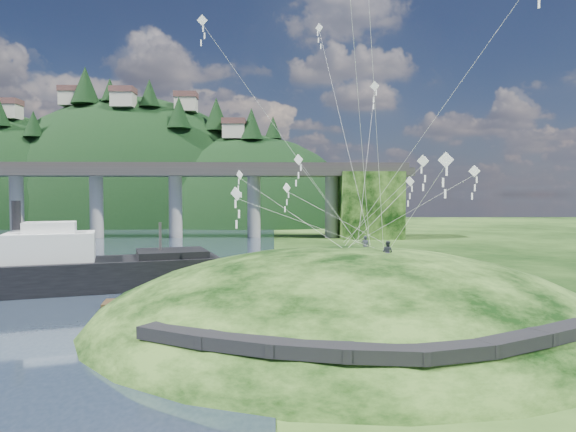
{
  "coord_description": "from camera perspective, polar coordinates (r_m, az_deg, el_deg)",
  "views": [
    {
      "loc": [
        2.94,
        -32.0,
        8.59
      ],
      "look_at": [
        4.0,
        6.0,
        7.0
      ],
      "focal_mm": 32.0,
      "sensor_mm": 36.0,
      "label": 1
    }
  ],
  "objects": [
    {
      "name": "ground",
      "position": [
        33.26,
        -6.78,
        -12.59
      ],
      "size": [
        320.0,
        320.0,
        0.0
      ],
      "primitive_type": "plane",
      "color": "black",
      "rests_on": "ground"
    },
    {
      "name": "footpath",
      "position": [
        23.62,
        9.78,
        -13.62
      ],
      "size": [
        22.29,
        5.84,
        0.83
      ],
      "color": "black",
      "rests_on": "ground"
    },
    {
      "name": "grass_hill",
      "position": [
        35.82,
        6.79,
        -13.98
      ],
      "size": [
        36.0,
        32.0,
        13.0
      ],
      "color": "black",
      "rests_on": "ground"
    },
    {
      "name": "bridge",
      "position": [
        106.22,
        -17.69,
        2.88
      ],
      "size": [
        160.0,
        11.0,
        15.0
      ],
      "color": "#2D2B2B",
      "rests_on": "ground"
    },
    {
      "name": "wooden_dock",
      "position": [
        40.34,
        -9.59,
        -9.28
      ],
      "size": [
        14.54,
        4.33,
        1.03
      ],
      "color": "#352515",
      "rests_on": "ground"
    },
    {
      "name": "kite_flyers",
      "position": [
        34.39,
        10.1,
        -2.51
      ],
      "size": [
        1.58,
        4.14,
        1.56
      ],
      "color": "#292C37",
      "rests_on": "ground"
    },
    {
      "name": "work_barge",
      "position": [
        49.78,
        -21.72,
        -5.36
      ],
      "size": [
        23.89,
        12.99,
        8.08
      ],
      "color": "black",
      "rests_on": "ground"
    },
    {
      "name": "kite_swarm",
      "position": [
        34.66,
        6.93,
        11.74
      ],
      "size": [
        19.08,
        17.69,
        18.97
      ],
      "color": "white",
      "rests_on": "ground"
    },
    {
      "name": "far_ridge",
      "position": [
        161.83,
        -18.33,
        -3.41
      ],
      "size": [
        153.0,
        70.0,
        94.5
      ],
      "color": "black",
      "rests_on": "ground"
    }
  ]
}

